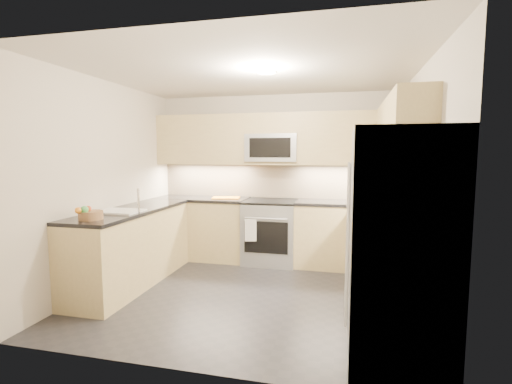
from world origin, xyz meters
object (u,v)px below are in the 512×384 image
Objects in this scene: cutting_board at (226,198)px; utensil_bowl at (384,197)px; gas_range at (270,232)px; refrigerator at (399,251)px; fruit_basket at (91,215)px; microwave at (272,148)px.

utensil_bowl is at bearing -0.16° from cutting_board.
gas_range is 0.86m from cutting_board.
gas_range is 2.86m from refrigerator.
gas_range is 2.57m from fruit_basket.
gas_range is at bearing -3.68° from cutting_board.
fruit_basket is at bearing -126.43° from gas_range.
microwave reaches higher than gas_range.
cutting_board reaches higher than gas_range.
microwave is 1.72m from utensil_bowl.
fruit_basket is (-1.49, -2.02, 0.53)m from gas_range.
refrigerator is at bearing -48.96° from cutting_board.
microwave is at bearing 6.51° from cutting_board.
microwave is at bearing 55.20° from fruit_basket.
utensil_bowl reaches higher than cutting_board.
fruit_basket is at bearing -110.95° from cutting_board.
fruit_basket is at bearing -124.80° from microwave.
gas_range is 0.51× the size of refrigerator.
refrigerator is (1.45, -2.43, 0.45)m from gas_range.
cutting_board is at bearing 176.32° from gas_range.
cutting_board is (-2.28, 0.01, -0.08)m from utensil_bowl.
fruit_basket is (-3.07, -2.06, -0.04)m from utensil_bowl.
gas_range is at bearing -90.00° from microwave.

